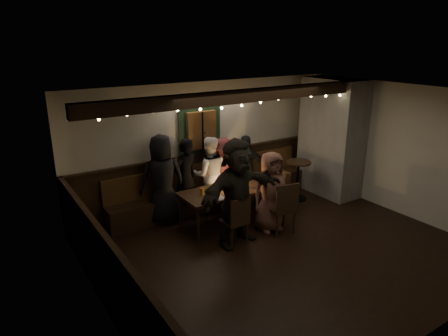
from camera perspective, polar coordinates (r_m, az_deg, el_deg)
room at (r=8.19m, az=7.88°, el=1.28°), size 6.02×5.01×2.62m
dining_table at (r=7.61m, az=0.82°, el=-3.44°), size 1.91×0.82×0.83m
chair_near_left at (r=6.85m, az=1.88°, el=-7.17°), size 0.40×0.40×0.89m
chair_near_right at (r=7.26m, az=8.56°, el=-5.31°), size 0.52×0.52×1.00m
chair_end at (r=8.38m, az=8.66°, el=-2.66°), size 0.48×0.48×0.85m
high_top at (r=8.89m, az=10.49°, el=-1.05°), size 0.55×0.55×0.87m
person_a at (r=7.64m, az=-8.81°, el=-1.64°), size 0.96×0.75×1.74m
person_b at (r=7.87m, az=-5.55°, el=-1.44°), size 0.66×0.53×1.60m
person_c at (r=8.11m, az=-2.11°, el=-0.90°), size 0.92×0.83×1.56m
person_d at (r=8.29m, az=-0.22°, el=-0.72°), size 1.05×0.72×1.49m
person_e at (r=8.52m, az=3.18°, el=-0.22°), size 0.95×0.67×1.49m
person_f at (r=6.75m, az=1.86°, el=-3.49°), size 1.80×0.82×1.87m
person_g at (r=7.32m, az=6.68°, el=-3.40°), size 0.78×0.55×1.51m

